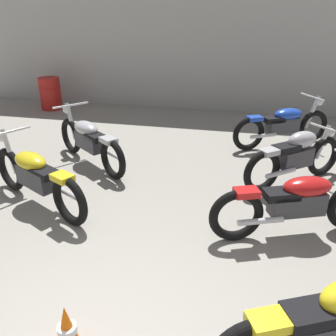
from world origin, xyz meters
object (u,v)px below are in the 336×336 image
at_px(motorcycle_left_row_1, 36,176).
at_px(motorcycle_left_row_2, 89,140).
at_px(motorcycle_right_row_2, 296,156).
at_px(motorcycle_right_row_0, 336,326).
at_px(oil_drum, 50,93).
at_px(motorcycle_right_row_1, 298,202).
at_px(motorcycle_right_row_3, 283,124).
at_px(traffic_cone, 68,335).

bearing_deg(motorcycle_left_row_1, motorcycle_left_row_2, 85.73).
xyz_separation_m(motorcycle_left_row_1, motorcycle_right_row_2, (3.56, 1.53, 0.01)).
distance_m(motorcycle_left_row_2, motorcycle_right_row_2, 3.45).
relative_size(motorcycle_right_row_0, motorcycle_right_row_2, 1.16).
xyz_separation_m(motorcycle_left_row_1, motorcycle_left_row_2, (0.11, 1.53, 0.00)).
bearing_deg(motorcycle_right_row_2, motorcycle_left_row_2, -179.90).
distance_m(motorcycle_left_row_1, oil_drum, 5.45).
height_order(motorcycle_left_row_2, motorcycle_right_row_2, motorcycle_left_row_2).
xyz_separation_m(motorcycle_left_row_1, motorcycle_right_row_1, (3.46, 0.04, 0.00)).
bearing_deg(motorcycle_right_row_1, motorcycle_left_row_1, -179.34).
bearing_deg(oil_drum, motorcycle_right_row_2, -28.68).
distance_m(motorcycle_left_row_2, oil_drum, 4.22).
xyz_separation_m(motorcycle_right_row_1, motorcycle_right_row_2, (0.10, 1.49, 0.01)).
height_order(motorcycle_right_row_2, oil_drum, motorcycle_right_row_2).
relative_size(motorcycle_left_row_1, motorcycle_right_row_3, 1.03).
height_order(motorcycle_left_row_1, motorcycle_right_row_1, same).
xyz_separation_m(motorcycle_right_row_0, motorcycle_right_row_2, (0.01, 3.38, 0.00)).
relative_size(motorcycle_left_row_2, motorcycle_right_row_0, 0.98).
xyz_separation_m(motorcycle_right_row_1, oil_drum, (-5.96, 4.80, -0.03)).
bearing_deg(traffic_cone, motorcycle_left_row_2, 111.39).
distance_m(motorcycle_right_row_0, motorcycle_right_row_3, 5.09).
xyz_separation_m(motorcycle_right_row_0, motorcycle_right_row_1, (-0.09, 1.89, -0.01)).
relative_size(motorcycle_right_row_0, motorcycle_right_row_1, 0.89).
xyz_separation_m(motorcycle_left_row_1, traffic_cone, (1.57, -2.19, -0.19)).
distance_m(motorcycle_left_row_2, motorcycle_right_row_1, 3.66).
bearing_deg(motorcycle_right_row_1, motorcycle_right_row_2, 86.19).
distance_m(motorcycle_right_row_2, traffic_cone, 4.23).
height_order(oil_drum, traffic_cone, oil_drum).
height_order(motorcycle_left_row_2, motorcycle_right_row_1, same).
height_order(motorcycle_right_row_1, motorcycle_right_row_2, motorcycle_right_row_1).
relative_size(motorcycle_right_row_2, oil_drum, 1.84).
relative_size(motorcycle_right_row_0, oil_drum, 2.14).
relative_size(motorcycle_left_row_1, oil_drum, 2.32).
xyz_separation_m(motorcycle_left_row_2, traffic_cone, (1.46, -3.72, -0.19)).
distance_m(motorcycle_right_row_2, motorcycle_right_row_3, 1.71).
distance_m(motorcycle_right_row_1, oil_drum, 7.65).
xyz_separation_m(motorcycle_left_row_2, motorcycle_right_row_2, (3.45, 0.01, 0.01)).
height_order(motorcycle_left_row_1, motorcycle_right_row_3, same).
bearing_deg(oil_drum, motorcycle_right_row_1, -38.88).
bearing_deg(motorcycle_left_row_1, motorcycle_right_row_2, 23.27).
bearing_deg(oil_drum, motorcycle_left_row_1, -62.73).
relative_size(motorcycle_left_row_2, traffic_cone, 3.31).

